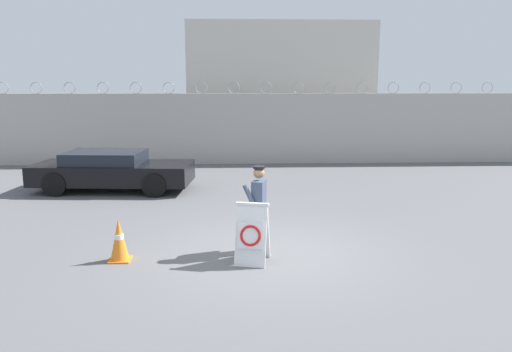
{
  "coord_description": "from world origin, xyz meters",
  "views": [
    {
      "loc": [
        -0.63,
        -9.25,
        3.26
      ],
      "look_at": [
        -0.14,
        2.21,
        1.12
      ],
      "focal_mm": 35.0,
      "sensor_mm": 36.0,
      "label": 1
    }
  ],
  "objects_px": {
    "traffic_cone_near": "(119,240)",
    "parked_car_front_coupe": "(112,170)",
    "security_guard": "(259,204)",
    "barricade_sign": "(252,233)"
  },
  "relations": [
    {
      "from": "traffic_cone_near",
      "to": "parked_car_front_coupe",
      "type": "xyz_separation_m",
      "value": [
        -1.62,
        6.29,
        0.24
      ]
    },
    {
      "from": "traffic_cone_near",
      "to": "parked_car_front_coupe",
      "type": "relative_size",
      "value": 0.16
    },
    {
      "from": "parked_car_front_coupe",
      "to": "security_guard",
      "type": "bearing_deg",
      "value": -49.34
    },
    {
      "from": "traffic_cone_near",
      "to": "parked_car_front_coupe",
      "type": "distance_m",
      "value": 6.5
    },
    {
      "from": "security_guard",
      "to": "traffic_cone_near",
      "type": "relative_size",
      "value": 2.12
    },
    {
      "from": "traffic_cone_near",
      "to": "parked_car_front_coupe",
      "type": "height_order",
      "value": "parked_car_front_coupe"
    },
    {
      "from": "security_guard",
      "to": "parked_car_front_coupe",
      "type": "distance_m",
      "value": 7.22
    },
    {
      "from": "security_guard",
      "to": "parked_car_front_coupe",
      "type": "height_order",
      "value": "security_guard"
    },
    {
      "from": "barricade_sign",
      "to": "security_guard",
      "type": "height_order",
      "value": "security_guard"
    },
    {
      "from": "security_guard",
      "to": "parked_car_front_coupe",
      "type": "xyz_separation_m",
      "value": [
        -4.24,
        5.83,
        -0.3
      ]
    }
  ]
}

